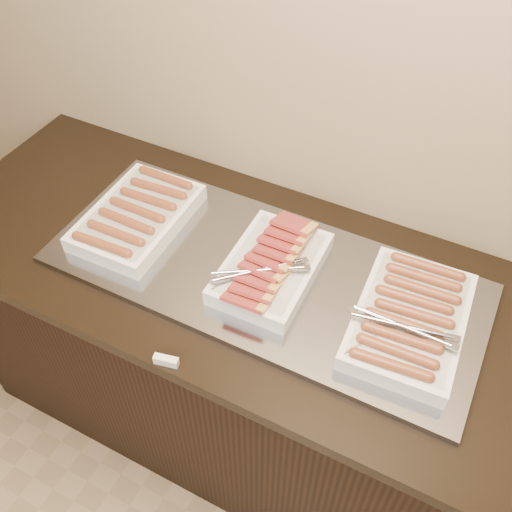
{
  "coord_description": "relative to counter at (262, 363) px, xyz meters",
  "views": [
    {
      "loc": [
        0.45,
        1.2,
        2.1
      ],
      "look_at": [
        -0.02,
        2.13,
        0.97
      ],
      "focal_mm": 40.0,
      "sensor_mm": 36.0,
      "label": 1
    }
  ],
  "objects": [
    {
      "name": "counter",
      "position": [
        0.0,
        0.0,
        0.0
      ],
      "size": [
        2.06,
        0.76,
        0.9
      ],
      "color": "black",
      "rests_on": "ground"
    },
    {
      "name": "dish_right",
      "position": [
        0.41,
        -0.0,
        0.5
      ],
      "size": [
        0.28,
        0.41,
        0.08
      ],
      "rotation": [
        0.0,
        0.0,
        0.05
      ],
      "color": "silver",
      "rests_on": "warming_tray"
    },
    {
      "name": "dish_left",
      "position": [
        -0.41,
        -0.0,
        0.5
      ],
      "size": [
        0.26,
        0.38,
        0.07
      ],
      "rotation": [
        0.0,
        0.0,
        0.02
      ],
      "color": "silver",
      "rests_on": "warming_tray"
    },
    {
      "name": "label_holder",
      "position": [
        -0.08,
        -0.36,
        0.46
      ],
      "size": [
        0.06,
        0.03,
        0.02
      ],
      "primitive_type": "cube",
      "rotation": [
        0.0,
        0.0,
        0.22
      ],
      "color": "silver",
      "rests_on": "counter"
    },
    {
      "name": "dish_center",
      "position": [
        0.02,
        -0.0,
        0.5
      ],
      "size": [
        0.25,
        0.37,
        0.09
      ],
      "rotation": [
        0.0,
        0.0,
        0.02
      ],
      "color": "silver",
      "rests_on": "warming_tray"
    },
    {
      "name": "warming_tray",
      "position": [
        -0.0,
        0.0,
        0.46
      ],
      "size": [
        1.2,
        0.5,
        0.02
      ],
      "primitive_type": "cube",
      "color": "gray",
      "rests_on": "counter"
    }
  ]
}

